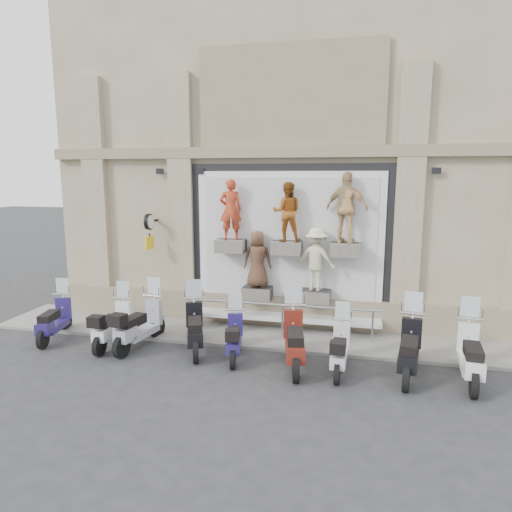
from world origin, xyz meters
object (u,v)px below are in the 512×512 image
Objects in this scene: clock_sign_bracket at (149,227)px; scooter_h at (410,338)px; guard_rail at (282,321)px; scooter_b at (113,316)px; scooter_i at (472,344)px; scooter_e at (234,329)px; scooter_f at (294,329)px; scooter_g at (340,340)px; scooter_a at (54,311)px; scooter_d at (195,319)px; scooter_c at (139,315)px.

clock_sign_bracket is 0.49× the size of scooter_h.
guard_rail is 2.43× the size of scooter_h.
scooter_b is 7.07m from scooter_h.
scooter_i is at bearing 8.18° from scooter_h.
scooter_e is 0.85× the size of scooter_i.
scooter_f is 1.02m from scooter_g.
scooter_a is at bearing 166.03° from scooter_f.
scooter_h reaches higher than scooter_d.
guard_rail is at bearing 2.22° from scooter_a.
scooter_a is 0.98× the size of scooter_b.
scooter_c is at bearing -173.51° from scooter_h.
scooter_g is (5.62, -0.32, -0.05)m from scooter_b.
scooter_d is (-1.93, -1.35, 0.35)m from guard_rail.
scooter_i is at bearing -10.04° from scooter_f.
scooter_f reaches higher than scooter_i.
guard_rail is at bearing 32.09° from scooter_c.
scooter_g is at bearing -167.19° from scooter_h.
scooter_e reaches higher than guard_rail.
scooter_c is 1.16× the size of scooter_g.
guard_rail is 4.57m from clock_sign_bracket.
scooter_g is 0.84× the size of scooter_h.
scooter_e is 5.11m from scooter_i.
scooter_i is at bearing 6.88° from scooter_c.
scooter_d is 1.15× the size of scooter_g.
guard_rail is 1.80m from scooter_e.
scooter_a is 0.92× the size of scooter_d.
scooter_i is at bearing -22.09° from guard_rail.
scooter_d is at bearing -175.05° from scooter_h.
scooter_h reaches higher than scooter_e.
clock_sign_bracket is (-3.90, 0.47, 2.34)m from guard_rail.
clock_sign_bracket is 0.59× the size of scooter_e.
scooter_h is at bearing -14.36° from scooter_e.
scooter_f reaches higher than scooter_b.
clock_sign_bracket is at bearing 116.18° from scooter_d.
clock_sign_bracket is 7.50m from scooter_h.
guard_rail is 2.88× the size of scooter_g.
guard_rail is at bearing 18.43° from scooter_b.
scooter_a is 7.37m from scooter_g.
scooter_f is (3.90, -0.33, 0.05)m from scooter_c.
clock_sign_bracket is at bearing 134.06° from scooter_e.
scooter_f is (1.44, -0.20, 0.16)m from scooter_e.
scooter_i is (5.10, -0.16, 0.12)m from scooter_e.
scooter_h reaches higher than scooter_b.
scooter_i is (4.22, -1.71, 0.36)m from guard_rail.
clock_sign_bracket is 0.58× the size of scooter_g.
scooter_d is at bearing 157.05° from scooter_e.
scooter_c reaches higher than scooter_d.
scooter_c is at bearing 164.50° from scooter_f.
scooter_b is at bearing -160.09° from guard_rail.
clock_sign_bracket reaches higher than scooter_h.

